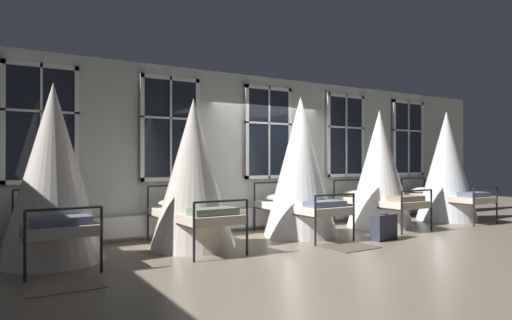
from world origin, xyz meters
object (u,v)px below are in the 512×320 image
object	(u,v)px
cot_third	(300,168)
suitcase_dark	(384,227)
cot_fifth	(446,167)
cot_fourth	(380,170)
cot_first	(53,175)
cot_second	(193,175)

from	to	relation	value
cot_third	suitcase_dark	bearing A→B (deg)	-139.65
cot_fifth	cot_fourth	bearing A→B (deg)	88.48
suitcase_dark	cot_first	bearing A→B (deg)	156.95
cot_first	cot_fourth	world-z (taller)	cot_fourth
cot_fifth	suitcase_dark	bearing A→B (deg)	108.57
cot_second	cot_third	xyz separation A→B (m)	(2.15, 0.05, 0.09)
cot_third	cot_fifth	distance (m)	4.19
cot_first	suitcase_dark	bearing A→B (deg)	-103.55
cot_second	suitcase_dark	world-z (taller)	cot_second
cot_first	cot_third	bearing A→B (deg)	-91.27
cot_second	cot_fourth	distance (m)	4.21
cot_first	cot_fifth	distance (m)	8.36
suitcase_dark	cot_second	bearing A→B (deg)	150.38
suitcase_dark	cot_fourth	bearing A→B (deg)	35.14
cot_first	cot_fourth	xyz separation A→B (m)	(6.24, 0.01, 0.00)
cot_first	suitcase_dark	xyz separation A→B (m)	(5.13, -1.13, -0.96)
cot_first	cot_fifth	size ratio (longest dim) A/B	0.96
cot_second	suitcase_dark	bearing A→B (deg)	-110.07
cot_third	cot_first	bearing A→B (deg)	89.63
cot_third	cot_fifth	bearing A→B (deg)	-90.85
cot_fifth	suitcase_dark	distance (m)	3.55
cot_third	suitcase_dark	world-z (taller)	cot_third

